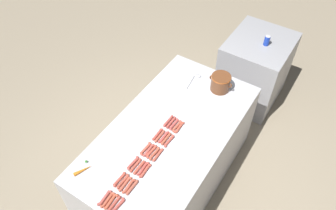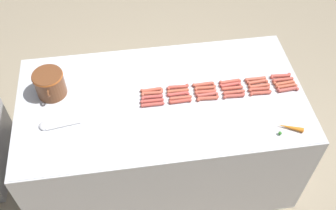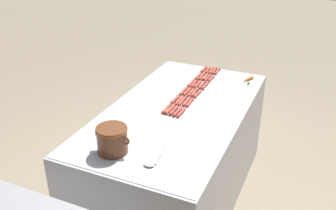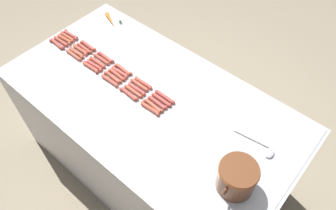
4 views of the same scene
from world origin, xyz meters
name	(u,v)px [view 2 (image 2 of 4)]	position (x,y,z in m)	size (l,w,h in m)	color
ground_plane	(163,166)	(0.00, 0.00, 0.00)	(20.00, 20.00, 0.00)	gray
griddle_counter	(162,136)	(0.00, 0.00, 0.45)	(1.05, 1.99, 0.90)	#BCBCC1
hot_dog_0	(288,89)	(-0.06, -0.88, 0.92)	(0.04, 0.16, 0.03)	#AD4B42
hot_dog_1	(260,93)	(-0.06, -0.68, 0.92)	(0.03, 0.16, 0.03)	#B4493A
hot_dog_2	(234,96)	(-0.06, -0.49, 0.92)	(0.03, 0.16, 0.03)	#AB473D
hot_dog_3	(208,98)	(-0.06, -0.31, 0.92)	(0.03, 0.16, 0.03)	#B64F3D
hot_dog_4	(180,101)	(-0.06, -0.12, 0.92)	(0.03, 0.16, 0.03)	#B64439
hot_dog_5	(152,105)	(-0.06, 0.07, 0.92)	(0.03, 0.16, 0.03)	#B1463D
hot_dog_6	(286,86)	(-0.03, -0.88, 0.92)	(0.03, 0.16, 0.03)	#B44F38
hot_dog_7	(259,89)	(-0.03, -0.68, 0.92)	(0.03, 0.16, 0.03)	#AD4B39
hot_dog_8	(234,92)	(-0.03, -0.50, 0.92)	(0.03, 0.16, 0.03)	#B04C3C
hot_dog_9	(207,95)	(-0.03, -0.31, 0.92)	(0.03, 0.16, 0.03)	#AC4B42
hot_dog_10	(180,98)	(-0.03, -0.13, 0.92)	(0.03, 0.16, 0.03)	#AF523E
hot_dog_11	(152,101)	(-0.03, 0.07, 0.92)	(0.03, 0.16, 0.03)	#B2453C
hot_dog_12	(284,83)	(0.00, -0.87, 0.92)	(0.04, 0.16, 0.03)	#B65238
hot_dog_13	(259,85)	(0.00, -0.69, 0.92)	(0.03, 0.16, 0.03)	#B4513C
hot_dog_14	(232,88)	(0.01, -0.50, 0.92)	(0.03, 0.16, 0.03)	#B74B39
hot_dog_15	(205,91)	(0.00, -0.31, 0.92)	(0.03, 0.16, 0.03)	#B94B3A
hot_dog_16	(178,94)	(0.01, -0.12, 0.92)	(0.03, 0.16, 0.03)	#B74640
hot_dog_17	(152,97)	(0.01, 0.06, 0.92)	(0.03, 0.16, 0.03)	#B44741
hot_dog_18	(283,80)	(0.04, -0.88, 0.92)	(0.03, 0.16, 0.03)	#AE483A
hot_dog_19	(257,82)	(0.04, -0.69, 0.92)	(0.03, 0.16, 0.03)	#B14F3A
hot_dog_20	(230,85)	(0.04, -0.49, 0.92)	(0.04, 0.16, 0.03)	#B8463E
hot_dog_21	(205,88)	(0.04, -0.31, 0.92)	(0.03, 0.16, 0.03)	#B24F3A
hot_dog_22	(178,91)	(0.04, -0.12, 0.92)	(0.03, 0.16, 0.03)	#AB5139
hot_dog_23	(152,93)	(0.04, 0.06, 0.92)	(0.04, 0.16, 0.03)	#B4533F
hot_dog_24	(280,76)	(0.07, -0.87, 0.92)	(0.04, 0.16, 0.03)	#B4473C
hot_dog_25	(255,79)	(0.07, -0.68, 0.92)	(0.03, 0.16, 0.03)	#AD523E
hot_dog_26	(230,82)	(0.07, -0.50, 0.92)	(0.03, 0.16, 0.03)	#B94B3B
hot_dog_27	(203,84)	(0.07, -0.31, 0.92)	(0.03, 0.16, 0.03)	#B54D3C
hot_dog_28	(178,87)	(0.07, -0.12, 0.92)	(0.04, 0.16, 0.03)	#B7483B
hot_dog_29	(152,90)	(0.07, 0.06, 0.92)	(0.03, 0.16, 0.03)	#B84D39
bean_pot	(50,83)	(0.15, 0.74, 1.01)	(0.26, 0.21, 0.18)	brown
serving_spoon	(50,126)	(-0.14, 0.75, 0.91)	(0.08, 0.27, 0.02)	#B7B7BC
carrot	(289,128)	(-0.38, -0.78, 0.92)	(0.10, 0.17, 0.03)	orange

